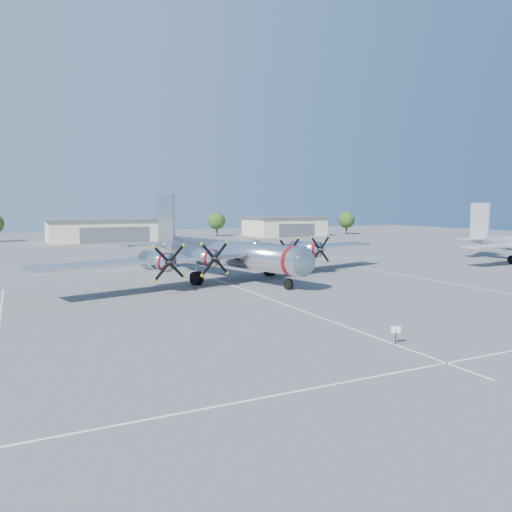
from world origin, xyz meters
name	(u,v)px	position (x,y,z in m)	size (l,w,h in m)	color
ground	(263,297)	(0.00, 0.00, 0.00)	(260.00, 260.00, 0.00)	#505053
parking_lines	(272,300)	(0.00, -1.75, 0.01)	(60.00, 50.08, 0.01)	silver
hangar_center	(110,230)	(0.00, 81.96, 2.71)	(28.60, 14.60, 5.40)	beige
hangar_east	(284,226)	(48.00, 81.96, 2.71)	(20.60, 14.60, 5.40)	beige
tree_east	(217,221)	(30.00, 88.00, 4.22)	(4.80, 4.80, 6.64)	#382619
tree_far_east	(346,220)	(68.00, 80.00, 4.22)	(4.80, 4.80, 6.64)	#382619
main_bomber_b29	(225,278)	(1.37, 12.69, 0.00)	(45.22, 30.93, 10.00)	silver
info_placard	(396,332)	(0.04, -17.92, 0.81)	(0.56, 0.29, 1.15)	black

